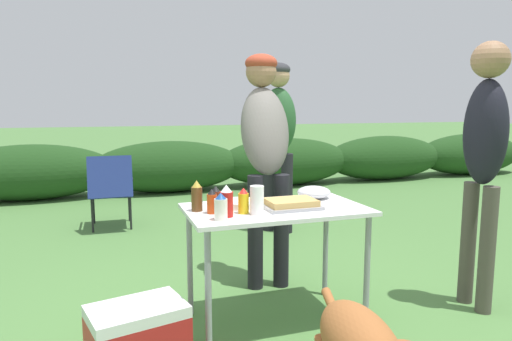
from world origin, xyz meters
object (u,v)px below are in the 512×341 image
Objects in this scene: mustard_bottle at (243,201)px; standing_person_in_red_jacket at (265,139)px; hot_sauce_bottle at (212,202)px; mayo_bottle at (221,207)px; plate_stack at (239,204)px; beer_bottle at (197,196)px; standing_person_in_navy_coat at (278,128)px; food_tray at (291,204)px; standing_person_in_dark_puffer at (484,146)px; camp_chair_green_behind_table at (111,188)px; bbq_sauce_bottle at (216,199)px; paper_cup_stack at (257,200)px; cooler_box at (138,337)px; ketchup_bottle at (226,202)px; folding_table at (276,220)px; mixing_bowl at (314,192)px.

mustard_bottle is 0.91m from standing_person_in_red_jacket.
mayo_bottle is at bearing -86.45° from hot_sauce_bottle.
beer_bottle is (-0.27, -0.03, 0.07)m from plate_stack.
standing_person_in_navy_coat is at bearing 63.61° from mustard_bottle.
plate_stack is at bearing -115.90° from standing_person_in_red_jacket.
beer_bottle reaches higher than mustard_bottle.
standing_person_in_dark_puffer is at bearing -8.16° from food_tray.
standing_person_in_dark_puffer is at bearing -9.17° from beer_bottle.
plate_stack is at bearing 81.43° from mustard_bottle.
standing_person_in_dark_puffer is 0.98× the size of standing_person_in_navy_coat.
camp_chair_green_behind_table is at bearing 100.61° from mayo_bottle.
standing_person_in_dark_puffer is (1.73, -0.27, 0.29)m from bbq_sauce_bottle.
standing_person_in_dark_puffer is (1.28, -0.18, 0.33)m from food_tray.
paper_cup_stack is 2.90m from camp_chair_green_behind_table.
standing_person_in_red_jacket reaches higher than cooler_box.
standing_person_in_dark_puffer is 3.26× the size of cooler_box.
camp_chair_green_behind_table is (-0.58, 2.78, -0.36)m from ketchup_bottle.
beer_bottle is 0.34× the size of cooler_box.
camp_chair_green_behind_table is (-0.45, 2.58, -0.36)m from beer_bottle.
ketchup_bottle reaches higher than bbq_sauce_bottle.
cooler_box is (-0.66, -0.35, -0.59)m from plate_stack.
plate_stack is 0.13× the size of standing_person_in_dark_puffer.
cooler_box is (-0.52, -0.13, -0.66)m from ketchup_bottle.
camp_chair_green_behind_table is at bearing 110.52° from food_tray.
cooler_box is at bearing -167.59° from food_tray.
standing_person_in_navy_coat is (1.26, 1.91, 0.30)m from beer_bottle.
paper_cup_stack is 0.26m from hot_sauce_bottle.
mustard_bottle is (0.11, 0.05, -0.01)m from ketchup_bottle.
ketchup_bottle is (-0.35, -0.13, 0.16)m from folding_table.
beer_bottle is 0.22× the size of camp_chair_green_behind_table.
standing_person_in_dark_puffer is (1.19, -0.91, -0.02)m from standing_person_in_red_jacket.
beer_bottle is at bearing 107.37° from mayo_bottle.
beer_bottle is at bearing 123.55° from ketchup_bottle.
standing_person_in_red_jacket is 2.11× the size of camp_chair_green_behind_table.
mixing_bowl is at bearing -62.80° from standing_person_in_red_jacket.
food_tray reaches higher than cooler_box.
mayo_bottle is 0.83× the size of ketchup_bottle.
mixing_bowl is 1.14m from standing_person_in_dark_puffer.
mayo_bottle is at bearing -145.86° from mustard_bottle.
camp_chair_green_behind_table is at bearing 105.32° from paper_cup_stack.
bbq_sauce_bottle is 0.86m from cooler_box.
mustard_bottle is at bearing -74.64° from camp_chair_green_behind_table.
hot_sauce_bottle is 0.18m from mustard_bottle.
paper_cup_stack is 2.33m from standing_person_in_navy_coat.
food_tray is at bearing -64.00° from standing_person_in_navy_coat.
paper_cup_stack is 0.31× the size of cooler_box.
mayo_bottle is at bearing -153.81° from folding_table.
folding_table is 0.43m from hot_sauce_bottle.
paper_cup_stack is 0.37m from beer_bottle.
mayo_bottle is at bearing -164.82° from paper_cup_stack.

